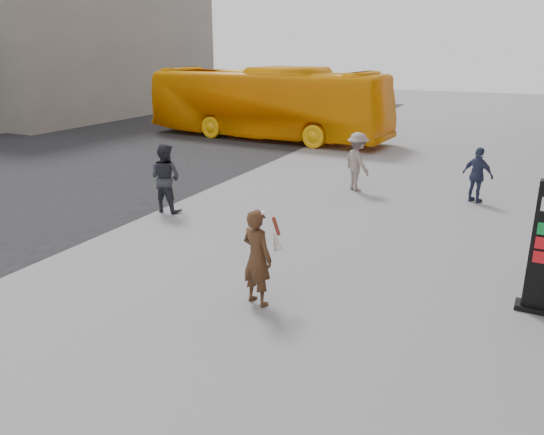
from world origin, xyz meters
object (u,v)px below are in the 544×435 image
at_px(pedestrian_a, 165,178).
at_px(pedestrian_b, 357,162).
at_px(pedestrian_c, 478,175).
at_px(woman, 258,256).
at_px(bus, 266,103).

distance_m(pedestrian_a, pedestrian_b, 6.09).
relative_size(pedestrian_a, pedestrian_b, 1.03).
bearing_deg(pedestrian_c, pedestrian_b, 28.52).
xyz_separation_m(pedestrian_a, pedestrian_b, (4.10, 4.51, -0.03)).
relative_size(woman, pedestrian_c, 1.08).
bearing_deg(pedestrian_c, bus, -10.19).
bearing_deg(pedestrian_a, pedestrian_c, -148.43).
relative_size(pedestrian_b, pedestrian_c, 1.13).
relative_size(woman, bus, 0.14).
height_order(bus, pedestrian_b, bus).
distance_m(woman, pedestrian_c, 9.04).
height_order(woman, pedestrian_c, woman).
bearing_deg(pedestrian_a, bus, -76.22).
bearing_deg(pedestrian_a, woman, 141.49).
height_order(woman, bus, bus).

